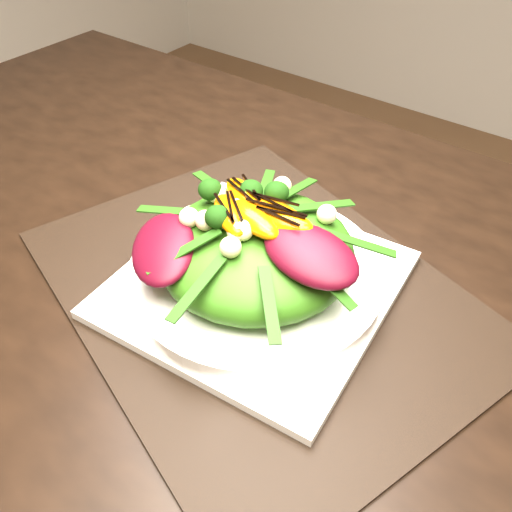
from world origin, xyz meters
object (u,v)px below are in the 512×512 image
Objects in this scene: placemat at (256,288)px; orange_segment at (263,201)px; salad_bowl at (256,273)px; lettuce_mound at (256,250)px; plate_base at (256,284)px; dining_table at (260,322)px.

orange_segment is at bearing 113.19° from placemat.
lettuce_mound reaches higher than salad_bowl.
plate_base is at bearing -135.00° from placemat.
plate_base reaches higher than placemat.
dining_table is 5.81× the size of plate_base.
plate_base is at bearing 0.00° from salad_bowl.
plate_base is (-0.00, -0.00, 0.01)m from placemat.
orange_segment is (-0.01, 0.03, 0.04)m from lettuce_mound.
dining_table reaches higher than placemat.
plate_base is 0.02m from salad_bowl.
lettuce_mound is at bearing 45.00° from salad_bowl.
salad_bowl is (0.00, 0.00, 0.02)m from plate_base.
plate_base is at bearing 135.53° from dining_table.
dining_table reaches higher than salad_bowl.
plate_base is at bearing -66.81° from orange_segment.
dining_table is at bearing -55.27° from orange_segment.
dining_table is 0.13m from orange_segment.
salad_bowl is at bearing -135.00° from placemat.
salad_bowl is 0.08m from orange_segment.
lettuce_mound is at bearing 135.53° from dining_table.
salad_bowl reaches higher than plate_base.
placemat is 7.03× the size of orange_segment.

